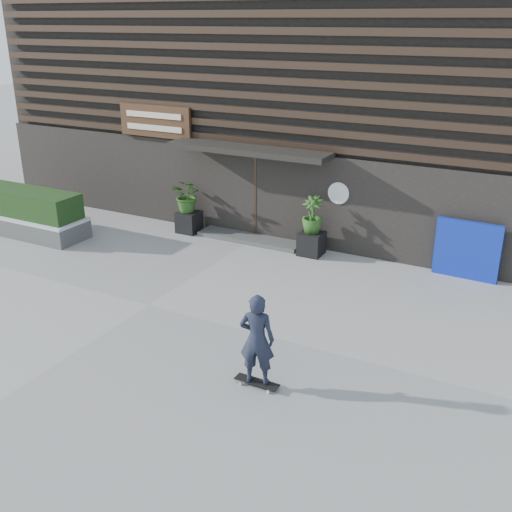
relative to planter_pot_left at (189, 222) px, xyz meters
The scene contains 12 objects.
ground 4.80m from the planter_pot_left, 66.64° to the right, with size 80.00×80.00×0.00m, color #A09D98.
entrance_step 1.93m from the planter_pot_left, ahead, with size 3.00×0.80×0.12m, color #464644.
planter_pot_left is the anchor object (origin of this frame).
bamboo_left 0.78m from the planter_pot_left, ahead, with size 0.86×0.75×0.96m, color #2D591E.
planter_pot_right 3.80m from the planter_pot_left, ahead, with size 0.60×0.60×0.60m, color black.
bamboo_right 3.88m from the planter_pot_left, ahead, with size 0.54×0.54×0.96m, color #2D591E.
raised_bed 4.51m from the planter_pot_left, 150.09° to the right, with size 3.50×1.20×0.50m, color #494947.
snow_layer 4.52m from the planter_pot_left, 150.09° to the right, with size 3.50×1.20×0.08m, color silver.
hedge 4.56m from the planter_pot_left, 150.09° to the right, with size 3.30×1.00×0.70m, color #183413.
blue_tarp 7.61m from the planter_pot_left, ahead, with size 1.50×0.12×1.40m, color #0C20A2.
building 6.94m from the planter_pot_left, 71.14° to the left, with size 18.00×11.00×8.00m.
skateboarder 8.08m from the planter_pot_left, 48.13° to the right, with size 0.78×0.52×1.69m.
Camera 1 is at (7.49, -9.18, 5.75)m, focal length 42.28 mm.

